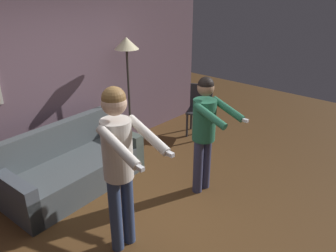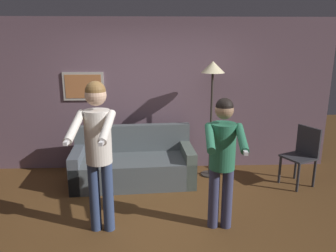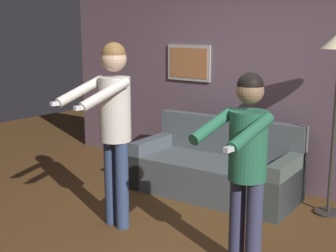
{
  "view_description": "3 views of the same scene",
  "coord_description": "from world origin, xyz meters",
  "px_view_note": "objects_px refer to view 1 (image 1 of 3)",
  "views": [
    {
      "loc": [
        -2.27,
        -2.24,
        2.65
      ],
      "look_at": [
        0.33,
        0.09,
        1.13
      ],
      "focal_mm": 35.0,
      "sensor_mm": 36.0,
      "label": 1
    },
    {
      "loc": [
        0.14,
        -3.57,
        2.25
      ],
      "look_at": [
        0.28,
        0.04,
        1.28
      ],
      "focal_mm": 35.0,
      "sensor_mm": 36.0,
      "label": 2
    },
    {
      "loc": [
        2.59,
        -3.14,
        1.94
      ],
      "look_at": [
        0.1,
        0.04,
        1.09
      ],
      "focal_mm": 50.0,
      "sensor_mm": 36.0,
      "label": 3
    }
  ],
  "objects_px": {
    "couch": "(73,169)",
    "torchiere_lamp": "(127,55)",
    "dining_chair_distant": "(200,106)",
    "person_standing_right": "(205,126)",
    "person_standing_left": "(119,156)"
  },
  "relations": [
    {
      "from": "couch",
      "to": "torchiere_lamp",
      "type": "height_order",
      "value": "torchiere_lamp"
    },
    {
      "from": "torchiere_lamp",
      "to": "dining_chair_distant",
      "type": "bearing_deg",
      "value": -16.32
    },
    {
      "from": "couch",
      "to": "person_standing_right",
      "type": "bearing_deg",
      "value": -50.76
    },
    {
      "from": "torchiere_lamp",
      "to": "person_standing_left",
      "type": "distance_m",
      "value": 2.31
    },
    {
      "from": "couch",
      "to": "person_standing_left",
      "type": "xyz_separation_m",
      "value": [
        -0.29,
        -1.4,
        0.84
      ]
    },
    {
      "from": "person_standing_right",
      "to": "dining_chair_distant",
      "type": "xyz_separation_m",
      "value": [
        1.52,
        1.2,
        -0.44
      ]
    },
    {
      "from": "person_standing_right",
      "to": "torchiere_lamp",
      "type": "bearing_deg",
      "value": 85.27
    },
    {
      "from": "torchiere_lamp",
      "to": "person_standing_right",
      "type": "bearing_deg",
      "value": -94.73
    },
    {
      "from": "couch",
      "to": "person_standing_left",
      "type": "height_order",
      "value": "person_standing_left"
    },
    {
      "from": "torchiere_lamp",
      "to": "dining_chair_distant",
      "type": "distance_m",
      "value": 1.82
    },
    {
      "from": "couch",
      "to": "person_standing_left",
      "type": "relative_size",
      "value": 1.08
    },
    {
      "from": "person_standing_left",
      "to": "couch",
      "type": "bearing_deg",
      "value": 78.23
    },
    {
      "from": "person_standing_right",
      "to": "couch",
      "type": "bearing_deg",
      "value": 129.24
    },
    {
      "from": "person_standing_left",
      "to": "dining_chair_distant",
      "type": "height_order",
      "value": "person_standing_left"
    },
    {
      "from": "couch",
      "to": "person_standing_right",
      "type": "relative_size",
      "value": 1.21
    }
  ]
}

